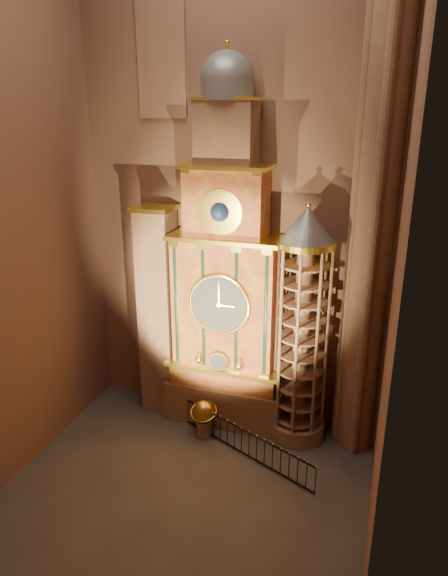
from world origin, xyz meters
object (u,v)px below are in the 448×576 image
(portrait_tower, at_px, (159,312))
(iron_railing, at_px, (227,433))
(astronomical_clock, at_px, (226,289))
(celestial_globe, at_px, (204,415))
(stair_turret, at_px, (302,330))

(portrait_tower, relative_size, iron_railing, 1.21)
(astronomical_clock, bearing_deg, celestial_globe, -107.96)
(portrait_tower, bearing_deg, celestial_globe, -30.49)
(stair_turret, distance_m, iron_railing, 5.66)
(stair_turret, distance_m, celestial_globe, 6.00)
(stair_turret, relative_size, iron_railing, 1.28)
(stair_turret, bearing_deg, celestial_globe, -160.85)
(astronomical_clock, distance_m, iron_railing, 6.40)
(portrait_tower, height_order, celestial_globe, portrait_tower)
(celestial_globe, relative_size, iron_railing, 0.21)
(portrait_tower, relative_size, stair_turret, 0.94)
(astronomical_clock, height_order, iron_railing, astronomical_clock)
(astronomical_clock, xyz_separation_m, celestial_globe, (-0.54, -1.67, -5.61))
(celestial_globe, bearing_deg, stair_turret, 19.15)
(iron_railing, bearing_deg, stair_turret, 33.47)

